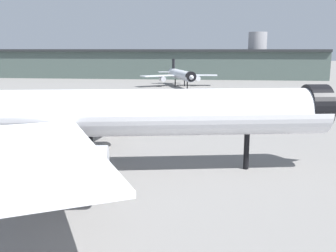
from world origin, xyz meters
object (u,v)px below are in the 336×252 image
Objects in this scene: service_truck_front at (60,115)px; traffic_cone_wingtip at (248,124)px; airliner_near_gate at (105,114)px; airliner_far_taxiway at (181,75)px.

traffic_cone_wingtip is (39.37, -3.94, -1.23)m from service_truck_front.
traffic_cone_wingtip is (24.23, 29.96, -7.14)m from airliner_near_gate.
airliner_far_taxiway is 82.93m from traffic_cone_wingtip.
airliner_near_gate reaches higher than airliner_far_taxiway.
airliner_near_gate reaches higher than service_truck_front.
traffic_cone_wingtip is (11.14, -82.06, -4.49)m from airliner_far_taxiway.
service_truck_front is (-28.23, -78.12, -3.25)m from airliner_far_taxiway.
service_truck_front reaches higher than traffic_cone_wingtip.
airliner_near_gate is 87.98× the size of traffic_cone_wingtip.
airliner_far_taxiway reaches higher than service_truck_front.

